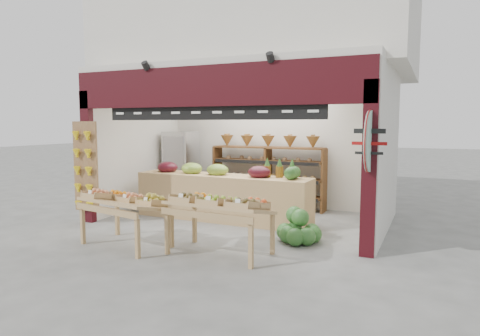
% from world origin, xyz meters
% --- Properties ---
extents(ground, '(60.00, 60.00, 0.00)m').
position_xyz_m(ground, '(0.00, 0.00, 0.00)').
color(ground, '#63635E').
rests_on(ground, ground).
extents(shop_structure, '(6.36, 5.12, 5.40)m').
position_xyz_m(shop_structure, '(0.00, 1.61, 3.92)').
color(shop_structure, silver).
rests_on(shop_structure, ground).
extents(banana_board, '(0.60, 0.15, 1.80)m').
position_xyz_m(banana_board, '(-2.73, -1.17, 1.12)').
color(banana_board, olive).
rests_on(banana_board, ground).
extents(gift_sign, '(0.04, 0.93, 0.92)m').
position_xyz_m(gift_sign, '(2.75, -1.15, 1.75)').
color(gift_sign, '#A1CBB4').
rests_on(gift_sign, ground).
extents(back_shelving, '(2.75, 0.45, 1.72)m').
position_xyz_m(back_shelving, '(0.02, 1.86, 1.09)').
color(back_shelving, brown).
rests_on(back_shelving, ground).
extents(refrigerator, '(0.71, 0.71, 1.80)m').
position_xyz_m(refrigerator, '(-2.19, 1.55, 0.90)').
color(refrigerator, '#B7BABE').
rests_on(refrigerator, ground).
extents(cardboard_stack, '(1.00, 0.73, 0.66)m').
position_xyz_m(cardboard_stack, '(-1.29, 0.89, 0.24)').
color(cardboard_stack, beige).
rests_on(cardboard_stack, ground).
extents(mid_counter, '(3.79, 0.82, 1.17)m').
position_xyz_m(mid_counter, '(-0.38, 0.23, 0.51)').
color(mid_counter, tan).
rests_on(mid_counter, ground).
extents(display_table_left, '(1.60, 1.08, 0.96)m').
position_xyz_m(display_table_left, '(-1.03, -2.03, 0.72)').
color(display_table_left, tan).
rests_on(display_table_left, ground).
extents(display_table_right, '(1.60, 0.94, 1.00)m').
position_xyz_m(display_table_right, '(0.67, -1.88, 0.78)').
color(display_table_right, tan).
rests_on(display_table_right, ground).
extents(watermelon_pile, '(0.78, 0.75, 0.57)m').
position_xyz_m(watermelon_pile, '(1.58, -0.72, 0.21)').
color(watermelon_pile, '#1A501D').
rests_on(watermelon_pile, ground).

